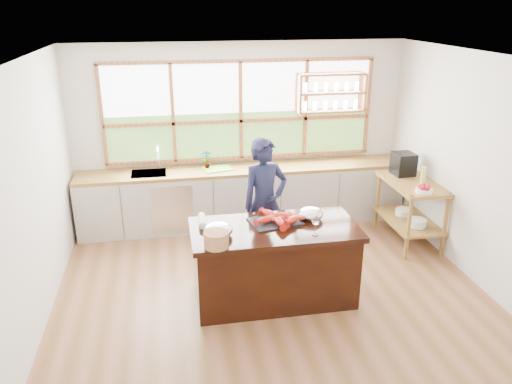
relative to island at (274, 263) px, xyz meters
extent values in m
plane|color=#915B40|center=(0.00, 0.20, -0.45)|extent=(5.00, 5.00, 0.00)
cube|color=silver|center=(0.00, 2.45, 0.90)|extent=(5.00, 0.02, 2.70)
cube|color=silver|center=(0.00, -2.05, 0.90)|extent=(5.00, 0.02, 2.70)
cube|color=silver|center=(-2.50, 0.20, 0.90)|extent=(0.02, 4.50, 2.70)
cube|color=silver|center=(2.50, 0.20, 0.90)|extent=(0.02, 4.50, 2.70)
cube|color=white|center=(0.00, 0.20, 2.25)|extent=(5.00, 4.50, 0.02)
cube|color=#A36441|center=(0.00, 2.42, 1.25)|extent=(4.05, 0.06, 1.50)
cube|color=white|center=(0.00, 2.44, 1.59)|extent=(3.98, 0.01, 0.75)
cube|color=#376325|center=(0.00, 2.44, 0.87)|extent=(3.98, 0.01, 0.70)
cube|color=#A36441|center=(1.35, 2.31, 1.77)|extent=(1.00, 0.28, 0.03)
cube|color=#A36441|center=(1.35, 2.31, 1.50)|extent=(1.00, 0.28, 0.03)
cube|color=#A36441|center=(1.35, 2.31, 1.22)|extent=(1.00, 0.28, 0.03)
cube|color=#A36441|center=(0.85, 2.31, 1.50)|extent=(0.03, 0.28, 0.55)
cube|color=#A36441|center=(1.85, 2.31, 1.50)|extent=(0.03, 0.28, 0.55)
cube|color=beige|center=(0.00, 2.14, -0.03)|extent=(4.90, 0.62, 0.85)
cube|color=silver|center=(-1.10, 1.82, -0.02)|extent=(0.60, 0.01, 0.72)
cube|color=olive|center=(0.00, 2.14, 0.42)|extent=(4.90, 0.62, 0.05)
cube|color=silver|center=(-1.40, 2.14, 0.37)|extent=(0.50, 0.42, 0.16)
cube|color=olive|center=(2.45, 0.60, 0.00)|extent=(0.04, 0.04, 0.90)
cube|color=olive|center=(2.45, 1.60, 0.00)|extent=(0.04, 0.04, 0.90)
cube|color=olive|center=(1.93, 0.60, 0.00)|extent=(0.04, 0.04, 0.90)
cube|color=olive|center=(1.93, 1.60, 0.00)|extent=(0.04, 0.04, 0.90)
cube|color=olive|center=(2.19, 1.10, -0.13)|extent=(0.62, 1.10, 0.03)
cube|color=olive|center=(2.19, 1.10, 0.42)|extent=(0.62, 1.10, 0.05)
cylinder|color=white|center=(2.19, 0.85, -0.07)|extent=(0.24, 0.24, 0.11)
cylinder|color=white|center=(2.19, 1.25, -0.07)|extent=(0.24, 0.24, 0.09)
cube|color=black|center=(0.00, 0.00, -0.03)|extent=(1.77, 0.82, 0.84)
cube|color=black|center=(0.00, 0.00, 0.42)|extent=(1.85, 0.90, 0.06)
imported|color=#171A36|center=(0.06, 0.86, 0.39)|extent=(0.70, 0.55, 1.68)
imported|color=slate|center=(-0.55, 2.20, 0.59)|extent=(0.16, 0.11, 0.29)
cube|color=#63C73A|center=(-0.40, 2.14, 0.45)|extent=(0.45, 0.37, 0.01)
cube|color=black|center=(2.19, 1.43, 0.61)|extent=(0.29, 0.31, 0.32)
cylinder|color=#BEC958|center=(2.24, 0.94, 0.58)|extent=(0.07, 0.07, 0.27)
cylinder|color=white|center=(2.14, 0.70, 0.47)|extent=(0.22, 0.22, 0.05)
sphere|color=#AC1220|center=(2.19, 0.70, 0.52)|extent=(0.07, 0.07, 0.07)
sphere|color=#AC1220|center=(2.16, 0.75, 0.52)|extent=(0.07, 0.07, 0.07)
sphere|color=#AC1220|center=(2.10, 0.73, 0.52)|extent=(0.07, 0.07, 0.07)
sphere|color=#AC1220|center=(2.10, 0.67, 0.52)|extent=(0.07, 0.07, 0.07)
sphere|color=#AC1220|center=(2.16, 0.65, 0.52)|extent=(0.07, 0.07, 0.07)
cube|color=black|center=(0.03, 0.13, 0.45)|extent=(0.62, 0.50, 0.02)
ellipsoid|color=red|center=(-0.09, 0.08, 0.50)|extent=(0.23, 0.15, 0.08)
ellipsoid|color=red|center=(0.11, 0.15, 0.50)|extent=(0.23, 0.14, 0.08)
ellipsoid|color=red|center=(0.21, 0.03, 0.50)|extent=(0.21, 0.21, 0.08)
ellipsoid|color=red|center=(-0.02, 0.25, 0.50)|extent=(0.18, 0.23, 0.08)
ellipsoid|color=red|center=(0.05, -0.01, 0.50)|extent=(0.11, 0.22, 0.08)
ellipsoid|color=silver|center=(-0.63, -0.09, 0.51)|extent=(0.31, 0.31, 0.15)
ellipsoid|color=silver|center=(0.46, 0.16, 0.51)|extent=(0.29, 0.29, 0.14)
cylinder|color=white|center=(0.38, -0.26, 0.45)|extent=(0.06, 0.06, 0.01)
cylinder|color=white|center=(0.38, -0.26, 0.52)|extent=(0.01, 0.01, 0.13)
ellipsoid|color=white|center=(0.38, -0.26, 0.62)|extent=(0.08, 0.08, 0.10)
cylinder|color=#A47949|center=(-0.68, -0.35, 0.53)|extent=(0.25, 0.25, 0.16)
cylinder|color=white|center=(-0.78, 0.23, 0.49)|extent=(0.09, 0.30, 0.08)
camera|label=1|loc=(-1.10, -4.87, 2.77)|focal=35.00mm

